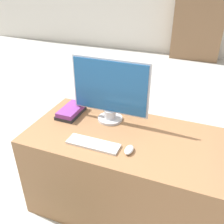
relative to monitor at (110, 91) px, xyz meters
name	(u,v)px	position (x,y,z in m)	size (l,w,h in m)	color
desk	(125,173)	(0.19, -0.17, -0.62)	(1.46, 0.74, 0.72)	#8C603D
monitor	(110,91)	(0.00, 0.00, 0.00)	(0.61, 0.20, 0.50)	#B7B7BC
keyboard	(93,144)	(0.02, -0.35, -0.25)	(0.37, 0.11, 0.02)	silver
mouse	(129,150)	(0.27, -0.34, -0.24)	(0.06, 0.10, 0.03)	silver
book_stack	(71,111)	(-0.33, -0.04, -0.22)	(0.16, 0.27, 0.06)	#232328
bookshelf_far	(199,18)	(0.31, 4.32, -0.10)	(1.05, 0.32, 1.77)	#846042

